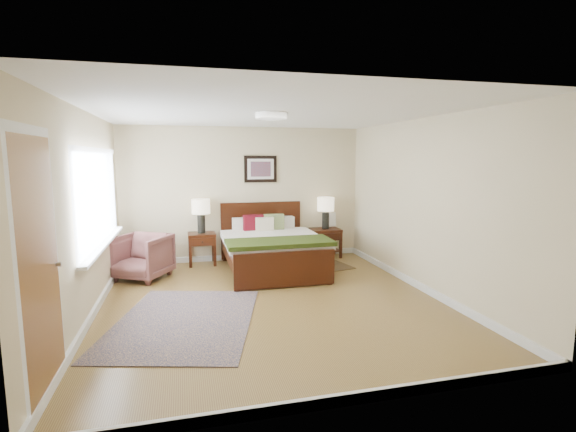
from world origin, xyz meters
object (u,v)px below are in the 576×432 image
(nightstand_right, at_px, (326,240))
(lamp_left, at_px, (201,210))
(nightstand_left, at_px, (202,240))
(armchair, at_px, (142,257))
(rug_persian, at_px, (185,321))
(lamp_right, at_px, (326,207))
(bed, at_px, (271,242))

(nightstand_right, height_order, lamp_left, lamp_left)
(nightstand_left, relative_size, armchair, 0.73)
(lamp_left, height_order, rug_persian, lamp_left)
(nightstand_left, relative_size, rug_persian, 0.26)
(lamp_left, height_order, lamp_right, lamp_left)
(nightstand_left, xyz_separation_m, nightstand_right, (2.37, 0.01, -0.11))
(lamp_left, bearing_deg, armchair, -144.35)
(lamp_right, height_order, rug_persian, lamp_right)
(bed, relative_size, nightstand_left, 3.45)
(nightstand_right, height_order, lamp_right, lamp_right)
(bed, xyz_separation_m, rug_persian, (-1.46, -1.94, -0.49))
(nightstand_right, distance_m, lamp_left, 2.46)
(nightstand_right, xyz_separation_m, lamp_right, (0.00, 0.01, 0.64))
(nightstand_left, relative_size, lamp_right, 0.95)
(rug_persian, bearing_deg, bed, 67.80)
(nightstand_right, bearing_deg, lamp_left, 179.68)
(lamp_left, height_order, armchair, lamp_left)
(armchair, bearing_deg, nightstand_right, 41.32)
(lamp_right, bearing_deg, bed, -148.74)
(lamp_right, bearing_deg, nightstand_right, -90.00)
(bed, height_order, lamp_right, lamp_right)
(nightstand_right, xyz_separation_m, rug_persian, (-2.70, -2.68, -0.34))
(nightstand_left, bearing_deg, lamp_left, 90.00)
(armchair, bearing_deg, bed, 28.35)
(nightstand_right, bearing_deg, bed, -149.19)
(lamp_left, distance_m, lamp_right, 2.37)
(nightstand_left, height_order, nightstand_right, nightstand_left)
(armchair, bearing_deg, nightstand_left, 64.54)
(bed, bearing_deg, lamp_right, 31.26)
(bed, relative_size, lamp_right, 3.27)
(nightstand_left, distance_m, nightstand_right, 2.37)
(armchair, relative_size, rug_persian, 0.36)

